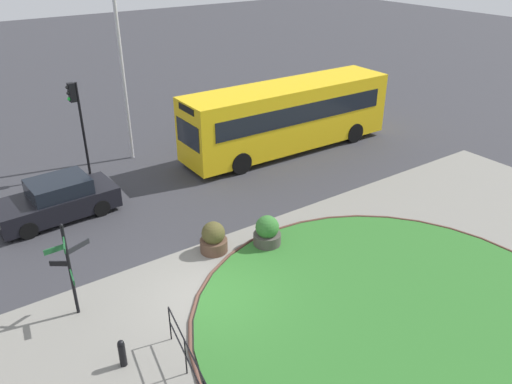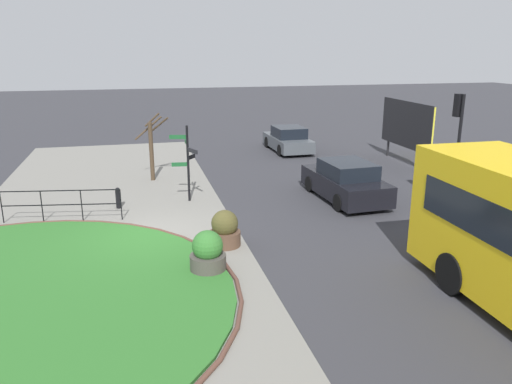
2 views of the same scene
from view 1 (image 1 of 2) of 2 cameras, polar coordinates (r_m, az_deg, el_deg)
name	(u,v)px [view 1 (image 1 of 2)]	position (r m, az deg, el deg)	size (l,w,h in m)	color
ground	(212,296)	(15.46, -4.98, -11.54)	(120.00, 120.00, 0.00)	#333338
sidewalk_paving	(243,328)	(14.36, -1.50, -14.94)	(32.00, 8.68, 0.02)	gray
grass_island	(397,319)	(15.09, 15.47, -13.50)	(11.26, 11.26, 0.10)	#2D6B28
grass_kerb_ring	(397,319)	(15.08, 15.47, -13.48)	(11.57, 11.57, 0.11)	brown
signpost_directional	(69,264)	(14.68, -20.16, -7.60)	(1.25, 0.97, 2.92)	black
bollard_foreground	(122,353)	(13.52, -14.71, -16.97)	(0.18, 0.18, 0.80)	black
railing_grass_edge	(194,371)	(12.37, -6.90, -19.20)	(0.69, 3.88, 1.11)	black
bus_yellow	(288,116)	(24.90, 3.54, 8.51)	(10.77, 2.67, 3.24)	yellow
car_near_lane	(57,200)	(20.41, -21.28, -0.85)	(4.41, 2.11, 1.51)	black
traffic_light_near	(76,109)	(22.89, -19.39, 8.71)	(0.49, 0.27, 4.13)	black
lamppost_tall	(122,67)	(23.89, -14.72, 13.36)	(0.32, 0.32, 8.07)	#B7B7BC
planter_near_signpost	(267,233)	(17.36, 1.26, -4.58)	(0.95, 0.95, 1.15)	#47423D
planter_kerbside	(214,239)	(17.15, -4.76, -5.21)	(0.93, 0.93, 1.10)	brown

